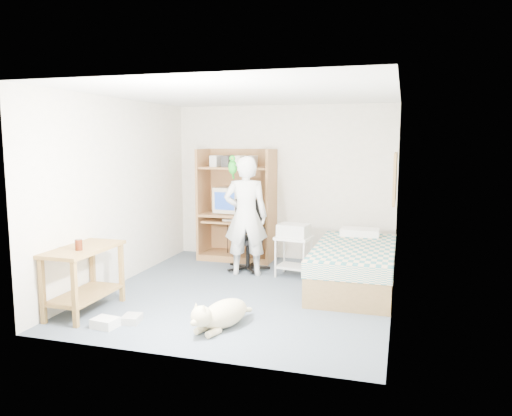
{
  "coord_description": "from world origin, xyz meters",
  "views": [
    {
      "loc": [
        1.87,
        -5.91,
        1.95
      ],
      "look_at": [
        0.02,
        0.37,
        1.05
      ],
      "focal_mm": 35.0,
      "sensor_mm": 36.0,
      "label": 1
    }
  ],
  "objects_px": {
    "computer_hutch": "(238,209)",
    "side_desk": "(84,270)",
    "bed": "(354,266)",
    "dog": "(221,314)",
    "printer_cart": "(294,250)",
    "person": "(246,216)",
    "office_chair": "(248,245)"
  },
  "relations": [
    {
      "from": "computer_hutch",
      "to": "side_desk",
      "type": "bearing_deg",
      "value": -106.14
    },
    {
      "from": "bed",
      "to": "dog",
      "type": "xyz_separation_m",
      "value": [
        -1.19,
        -1.85,
        -0.13
      ]
    },
    {
      "from": "bed",
      "to": "printer_cart",
      "type": "xyz_separation_m",
      "value": [
        -0.89,
        0.32,
        0.1
      ]
    },
    {
      "from": "side_desk",
      "to": "dog",
      "type": "height_order",
      "value": "side_desk"
    },
    {
      "from": "computer_hutch",
      "to": "person",
      "type": "height_order",
      "value": "computer_hutch"
    },
    {
      "from": "person",
      "to": "printer_cart",
      "type": "distance_m",
      "value": 0.84
    },
    {
      "from": "dog",
      "to": "printer_cart",
      "type": "relative_size",
      "value": 1.55
    },
    {
      "from": "printer_cart",
      "to": "office_chair",
      "type": "bearing_deg",
      "value": 173.69
    },
    {
      "from": "computer_hutch",
      "to": "side_desk",
      "type": "distance_m",
      "value": 3.08
    },
    {
      "from": "computer_hutch",
      "to": "dog",
      "type": "distance_m",
      "value": 3.15
    },
    {
      "from": "side_desk",
      "to": "person",
      "type": "height_order",
      "value": "person"
    },
    {
      "from": "person",
      "to": "dog",
      "type": "bearing_deg",
      "value": 87.49
    },
    {
      "from": "dog",
      "to": "person",
      "type": "bearing_deg",
      "value": 121.73
    },
    {
      "from": "side_desk",
      "to": "office_chair",
      "type": "height_order",
      "value": "office_chair"
    },
    {
      "from": "dog",
      "to": "printer_cart",
      "type": "distance_m",
      "value": 2.2
    },
    {
      "from": "office_chair",
      "to": "printer_cart",
      "type": "height_order",
      "value": "office_chair"
    },
    {
      "from": "person",
      "to": "printer_cart",
      "type": "xyz_separation_m",
      "value": [
        0.69,
        0.1,
        -0.48
      ]
    },
    {
      "from": "person",
      "to": "dog",
      "type": "height_order",
      "value": "person"
    },
    {
      "from": "computer_hutch",
      "to": "printer_cart",
      "type": "relative_size",
      "value": 3.1
    },
    {
      "from": "printer_cart",
      "to": "dog",
      "type": "bearing_deg",
      "value": -88.96
    },
    {
      "from": "side_desk",
      "to": "office_chair",
      "type": "relative_size",
      "value": 0.96
    },
    {
      "from": "side_desk",
      "to": "bed",
      "type": "bearing_deg",
      "value": 32.5
    },
    {
      "from": "printer_cart",
      "to": "side_desk",
      "type": "bearing_deg",
      "value": -123.7
    },
    {
      "from": "bed",
      "to": "office_chair",
      "type": "distance_m",
      "value": 1.72
    },
    {
      "from": "side_desk",
      "to": "printer_cart",
      "type": "relative_size",
      "value": 1.72
    },
    {
      "from": "office_chair",
      "to": "dog",
      "type": "distance_m",
      "value": 2.42
    },
    {
      "from": "bed",
      "to": "office_chair",
      "type": "relative_size",
      "value": 1.95
    },
    {
      "from": "person",
      "to": "printer_cart",
      "type": "relative_size",
      "value": 2.97
    },
    {
      "from": "office_chair",
      "to": "person",
      "type": "bearing_deg",
      "value": -91.48
    },
    {
      "from": "office_chair",
      "to": "person",
      "type": "height_order",
      "value": "person"
    },
    {
      "from": "printer_cart",
      "to": "bed",
      "type": "bearing_deg",
      "value": -10.86
    },
    {
      "from": "computer_hutch",
      "to": "side_desk",
      "type": "height_order",
      "value": "computer_hutch"
    }
  ]
}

